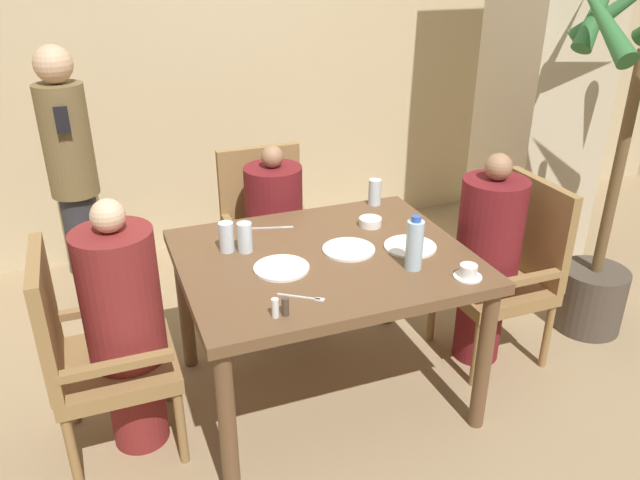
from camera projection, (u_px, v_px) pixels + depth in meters
ground_plane at (324, 391)px, 3.11m from camera, size 16.00×16.00×0.00m
wall_back at (218, 46)px, 4.15m from camera, size 8.00×0.06×2.80m
pillar_stone at (547, 64)px, 3.81m from camera, size 0.59×0.59×2.70m
dining_table at (324, 273)px, 2.82m from camera, size 1.27×1.05×0.76m
chair_left_side at (91, 350)px, 2.56m from camera, size 0.49×0.49×0.96m
diner_in_left_chair at (125, 326)px, 2.57m from camera, size 0.32×0.32×1.16m
chair_far_side at (268, 227)px, 3.66m from camera, size 0.49×0.49×0.96m
diner_in_far_chair at (275, 233)px, 3.53m from camera, size 0.32×0.32×1.05m
chair_right_side at (509, 266)px, 3.22m from camera, size 0.49×0.49×0.96m
diner_in_right_chair at (487, 259)px, 3.14m from camera, size 0.32×0.32×1.14m
standing_host at (73, 176)px, 3.51m from camera, size 0.26×0.30×1.55m
potted_palm at (615, 174)px, 3.25m from camera, size 0.83×0.80×2.18m
plate_main_left at (410, 247)px, 2.84m from camera, size 0.24×0.24×0.01m
plate_main_right at (281, 268)px, 2.66m from camera, size 0.24×0.24×0.01m
plate_dessert_center at (349, 250)px, 2.82m from camera, size 0.24×0.24×0.01m
teacup_with_saucer at (468, 272)px, 2.58m from camera, size 0.12×0.12×0.06m
bowl_small at (370, 222)px, 3.06m from camera, size 0.11×0.11×0.04m
water_bottle at (415, 244)px, 2.62m from camera, size 0.07×0.07×0.24m
glass_tall_near at (375, 192)px, 3.29m from camera, size 0.07×0.07×0.14m
glass_tall_mid at (245, 237)px, 2.78m from camera, size 0.07×0.07×0.14m
glass_tall_far at (226, 237)px, 2.79m from camera, size 0.07×0.07×0.14m
salt_shaker at (275, 308)px, 2.30m from camera, size 0.03×0.03×0.08m
pepper_shaker at (285, 306)px, 2.32m from camera, size 0.03×0.03×0.07m
fork_beside_plate at (306, 298)px, 2.44m from camera, size 0.17×0.12×0.00m
knife_beside_plate at (275, 228)px, 3.04m from camera, size 0.20×0.07×0.00m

